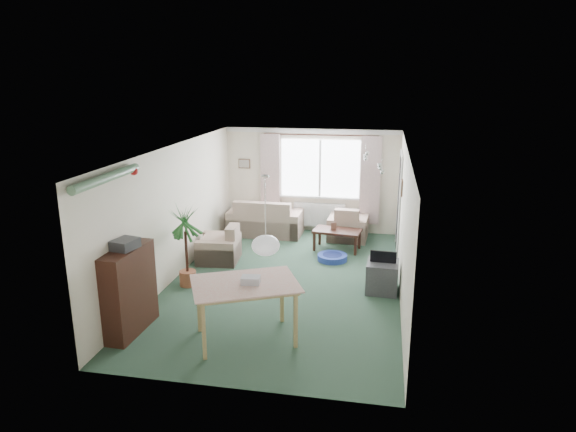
% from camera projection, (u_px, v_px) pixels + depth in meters
% --- Properties ---
extents(ground, '(6.50, 6.50, 0.00)m').
position_uv_depth(ground, '(285.00, 282.00, 9.14)').
color(ground, '#2B4837').
extents(window, '(1.80, 0.03, 1.30)m').
position_uv_depth(window, '(320.00, 168.00, 11.76)').
color(window, white).
extents(curtain_rod, '(2.60, 0.03, 0.03)m').
position_uv_depth(curtain_rod, '(320.00, 135.00, 11.48)').
color(curtain_rod, black).
extents(curtain_left, '(0.45, 0.08, 2.00)m').
position_uv_depth(curtain_left, '(270.00, 177.00, 11.94)').
color(curtain_left, beige).
extents(curtain_right, '(0.45, 0.08, 2.00)m').
position_uv_depth(curtain_right, '(370.00, 181.00, 11.53)').
color(curtain_right, beige).
extents(radiator, '(1.20, 0.10, 0.55)m').
position_uv_depth(radiator, '(319.00, 215.00, 12.02)').
color(radiator, white).
extents(doorway, '(0.03, 0.95, 2.00)m').
position_uv_depth(doorway, '(399.00, 204.00, 10.60)').
color(doorway, black).
extents(pendant_lamp, '(0.36, 0.36, 0.36)m').
position_uv_depth(pendant_lamp, '(266.00, 245.00, 6.53)').
color(pendant_lamp, white).
extents(tinsel_garland, '(1.60, 1.60, 0.12)m').
position_uv_depth(tinsel_garland, '(107.00, 178.00, 6.70)').
color(tinsel_garland, '#196626').
extents(bauble_cluster_a, '(0.20, 0.20, 0.20)m').
position_uv_depth(bauble_cluster_a, '(366.00, 153.00, 9.17)').
color(bauble_cluster_a, silver).
extents(bauble_cluster_b, '(0.20, 0.20, 0.20)m').
position_uv_depth(bauble_cluster_b, '(382.00, 165.00, 7.98)').
color(bauble_cluster_b, silver).
extents(wall_picture_back, '(0.28, 0.03, 0.22)m').
position_uv_depth(wall_picture_back, '(244.00, 164.00, 12.07)').
color(wall_picture_back, brown).
extents(wall_picture_right, '(0.03, 0.24, 0.30)m').
position_uv_depth(wall_picture_right, '(402.00, 188.00, 9.51)').
color(wall_picture_right, brown).
extents(sofa, '(1.68, 0.90, 0.83)m').
position_uv_depth(sofa, '(266.00, 217.00, 11.81)').
color(sofa, beige).
rests_on(sofa, ground).
extents(armchair_corner, '(0.89, 0.84, 0.76)m').
position_uv_depth(armchair_corner, '(348.00, 223.00, 11.46)').
color(armchair_corner, beige).
rests_on(armchair_corner, ground).
extents(armchair_left, '(0.84, 0.88, 0.73)m').
position_uv_depth(armchair_left, '(219.00, 243.00, 10.12)').
color(armchair_left, beige).
rests_on(armchair_left, ground).
extents(coffee_table, '(1.04, 0.67, 0.44)m').
position_uv_depth(coffee_table, '(337.00, 240.00, 10.80)').
color(coffee_table, black).
rests_on(coffee_table, ground).
extents(photo_frame, '(0.12, 0.06, 0.16)m').
position_uv_depth(photo_frame, '(334.00, 226.00, 10.74)').
color(photo_frame, brown).
rests_on(photo_frame, coffee_table).
extents(bookshelf, '(0.39, 1.04, 1.25)m').
position_uv_depth(bookshelf, '(129.00, 291.00, 7.27)').
color(bookshelf, black).
rests_on(bookshelf, ground).
extents(hifi_box, '(0.34, 0.40, 0.14)m').
position_uv_depth(hifi_box, '(125.00, 244.00, 7.07)').
color(hifi_box, '#343439').
rests_on(hifi_box, bookshelf).
extents(houseplant, '(0.71, 0.71, 1.44)m').
position_uv_depth(houseplant, '(186.00, 246.00, 8.83)').
color(houseplant, '#225F20').
rests_on(houseplant, ground).
extents(dining_table, '(1.57, 1.36, 0.83)m').
position_uv_depth(dining_table, '(246.00, 312.00, 7.09)').
color(dining_table, tan).
rests_on(dining_table, ground).
extents(gift_box, '(0.27, 0.21, 0.12)m').
position_uv_depth(gift_box, '(251.00, 281.00, 6.94)').
color(gift_box, '#BBB8C4').
rests_on(gift_box, dining_table).
extents(tv_cube, '(0.55, 0.60, 0.52)m').
position_uv_depth(tv_cube, '(382.00, 277.00, 8.72)').
color(tv_cube, '#323136').
rests_on(tv_cube, ground).
extents(pet_bed, '(0.68, 0.68, 0.12)m').
position_uv_depth(pet_bed, '(332.00, 257.00, 10.22)').
color(pet_bed, navy).
rests_on(pet_bed, ground).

